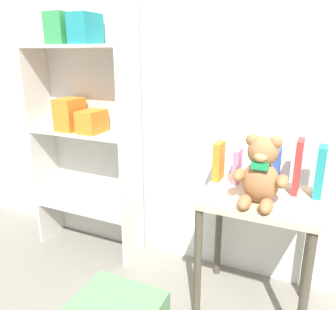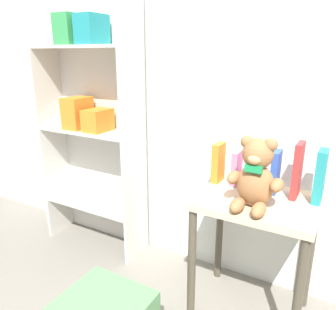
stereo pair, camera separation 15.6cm
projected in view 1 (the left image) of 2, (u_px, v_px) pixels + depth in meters
The scene contains 10 objects.
wall_back at pixel (252, 65), 1.74m from camera, with size 4.80×0.06×2.50m.
bookshelf_side at pixel (86, 117), 2.12m from camera, with size 0.72×0.26×1.65m.
display_table at pixel (259, 217), 1.63m from camera, with size 0.56×0.44×0.65m.
teddy_bear at pixel (261, 173), 1.47m from camera, with size 0.24×0.22×0.32m.
book_standing_orange at pixel (219, 161), 1.76m from camera, with size 0.04×0.10×0.21m, color orange.
book_standing_pink at pixel (237, 166), 1.73m from camera, with size 0.03×0.11×0.18m, color #D17093.
book_standing_purple at pixel (256, 167), 1.69m from camera, with size 0.02×0.11×0.20m, color purple.
book_standing_blue at pixel (276, 169), 1.64m from camera, with size 0.03×0.10×0.21m, color #2D51B7.
book_standing_red at pixel (298, 167), 1.59m from camera, with size 0.03×0.12×0.27m, color red.
book_standing_teal at pixel (320, 172), 1.55m from camera, with size 0.04×0.11×0.25m, color teal.
Camera 1 is at (0.34, -0.30, 1.31)m, focal length 35.00 mm.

